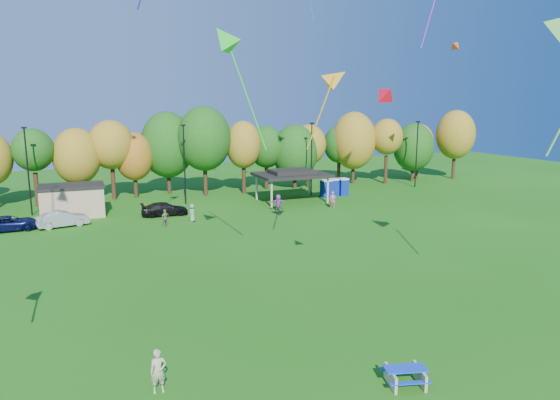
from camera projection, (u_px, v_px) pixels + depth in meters
name	position (u px, v px, depth m)	size (l,w,h in m)	color
ground	(336.00, 385.00, 20.39)	(160.00, 160.00, 0.00)	#19600F
tree_line	(150.00, 150.00, 60.33)	(93.57, 10.55, 11.15)	black
lamp_posts	(184.00, 162.00, 56.62)	(64.50, 0.25, 9.09)	black
utility_building	(73.00, 200.00, 50.98)	(6.30, 4.30, 3.25)	tan
pavilion	(292.00, 174.00, 58.63)	(8.20, 6.20, 3.77)	tan
porta_potties	(334.00, 187.00, 62.33)	(3.75, 1.59, 2.18)	#0B2393
picnic_table	(405.00, 375.00, 20.33)	(2.03, 1.82, 0.74)	tan
kite_flyer	(158.00, 371.00, 19.71)	(0.66, 0.43, 1.81)	#B5AE88
car_b	(63.00, 219.00, 46.61)	(1.60, 4.60, 1.51)	#9E9FA3
car_c	(10.00, 223.00, 45.21)	(2.27, 4.92, 1.37)	#0A0F41
car_d	(165.00, 209.00, 51.37)	(1.92, 4.73, 1.37)	black
far_person_0	(333.00, 200.00, 55.05)	(0.68, 0.45, 1.86)	#CA5F76
far_person_2	(278.00, 203.00, 53.44)	(1.72, 0.55, 1.85)	purple
far_person_4	(192.00, 213.00, 48.56)	(0.88, 0.57, 1.79)	#719968
far_person_5	(165.00, 218.00, 46.47)	(1.00, 0.42, 1.71)	olive
kite_6	(224.00, 39.00, 28.04)	(4.06, 3.15, 7.46)	green
kite_7	(383.00, 93.00, 23.32)	(0.96, 1.24, 1.26)	red
kite_9	(337.00, 79.00, 33.06)	(3.54, 2.19, 5.68)	orange
kite_12	(456.00, 45.00, 52.76)	(1.76, 1.58, 1.47)	#D54919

